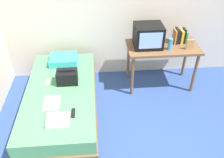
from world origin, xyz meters
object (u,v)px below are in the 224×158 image
(bed, at_px, (62,103))
(folded_towel, at_px, (58,120))
(magazine, at_px, (52,103))
(handbag, at_px, (67,77))
(pillow, at_px, (64,59))
(water_bottle, at_px, (170,44))
(book_row, at_px, (180,36))
(picture_frame, at_px, (190,45))
(remote_dark, at_px, (73,113))
(tv, at_px, (148,36))
(desk, at_px, (162,51))
(remote_silver, at_px, (48,82))

(bed, bearing_deg, folded_towel, -86.56)
(magazine, bearing_deg, handbag, 67.19)
(handbag, bearing_deg, pillow, 100.48)
(folded_towel, bearing_deg, water_bottle, 35.35)
(water_bottle, bearing_deg, handbag, -165.94)
(book_row, xyz_separation_m, picture_frame, (0.09, -0.24, -0.03))
(remote_dark, bearing_deg, bed, 113.03)
(picture_frame, distance_m, remote_dark, 2.10)
(tv, relative_size, water_bottle, 2.32)
(handbag, bearing_deg, desk, 18.95)
(book_row, bearing_deg, remote_dark, -143.08)
(handbag, xyz_separation_m, remote_dark, (0.11, -0.66, -0.09))
(water_bottle, distance_m, handbag, 1.66)
(book_row, bearing_deg, pillow, -178.25)
(pillow, relative_size, handbag, 1.46)
(desk, height_order, book_row, book_row)
(desk, distance_m, water_bottle, 0.24)
(magazine, height_order, remote_dark, remote_dark)
(pillow, xyz_separation_m, handbag, (0.10, -0.56, 0.05))
(picture_frame, bearing_deg, remote_silver, -170.70)
(bed, distance_m, remote_dark, 0.61)
(desk, bearing_deg, magazine, -150.64)
(tv, xyz_separation_m, remote_silver, (-1.56, -0.52, -0.43))
(tv, bearing_deg, picture_frame, -14.39)
(water_bottle, height_order, remote_dark, water_bottle)
(desk, xyz_separation_m, handbag, (-1.52, -0.52, -0.05))
(bed, bearing_deg, picture_frame, 14.96)
(picture_frame, bearing_deg, book_row, 110.55)
(magazine, distance_m, remote_dark, 0.37)
(bed, xyz_separation_m, pillow, (-0.00, 0.72, 0.32))
(water_bottle, bearing_deg, remote_dark, -144.56)
(tv, xyz_separation_m, pillow, (-1.37, 0.02, -0.38))
(picture_frame, bearing_deg, pillow, 174.74)
(handbag, height_order, remote_silver, handbag)
(tv, bearing_deg, folded_towel, -135.26)
(book_row, bearing_deg, water_bottle, -134.50)
(picture_frame, relative_size, remote_dark, 1.07)
(magazine, xyz_separation_m, remote_silver, (-0.11, 0.46, 0.01))
(desk, xyz_separation_m, picture_frame, (0.38, -0.14, 0.18))
(bed, distance_m, water_bottle, 1.89)
(desk, xyz_separation_m, water_bottle, (0.07, -0.12, 0.20))
(bed, height_order, handbag, handbag)
(handbag, bearing_deg, remote_silver, 176.25)
(bed, relative_size, book_row, 8.15)
(pillow, bearing_deg, water_bottle, -5.57)
(desk, relative_size, remote_dark, 7.44)
(tv, distance_m, magazine, 1.80)
(remote_silver, bearing_deg, handbag, -3.75)
(handbag, relative_size, magazine, 1.03)
(tv, height_order, remote_silver, tv)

